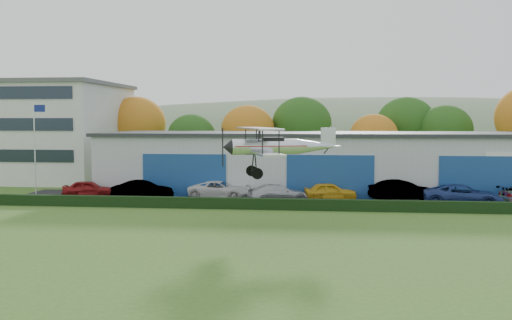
# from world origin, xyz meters

# --- Properties ---
(ground) EXTENTS (300.00, 300.00, 0.00)m
(ground) POSITION_xyz_m (0.00, 0.00, 0.00)
(ground) COLOR #3E631F
(ground) RESTS_ON ground
(apron) EXTENTS (48.00, 9.00, 0.05)m
(apron) POSITION_xyz_m (3.00, 21.00, 0.03)
(apron) COLOR black
(apron) RESTS_ON ground
(hedge) EXTENTS (46.00, 0.60, 0.80)m
(hedge) POSITION_xyz_m (3.00, 16.20, 0.40)
(hedge) COLOR black
(hedge) RESTS_ON ground
(hangar) EXTENTS (40.60, 12.60, 5.30)m
(hangar) POSITION_xyz_m (5.00, 27.98, 2.66)
(hangar) COLOR #B2B7BC
(hangar) RESTS_ON ground
(office_block) EXTENTS (20.60, 15.60, 10.40)m
(office_block) POSITION_xyz_m (-28.00, 35.00, 5.21)
(office_block) COLOR silver
(office_block) RESTS_ON ground
(flagpole) EXTENTS (1.05, 0.10, 8.00)m
(flagpole) POSITION_xyz_m (-19.88, 22.00, 4.78)
(flagpole) COLOR silver
(flagpole) RESTS_ON ground
(tree_belt) EXTENTS (75.70, 13.22, 10.12)m
(tree_belt) POSITION_xyz_m (0.85, 40.62, 5.61)
(tree_belt) COLOR #3D2614
(tree_belt) RESTS_ON ground
(distant_hills) EXTENTS (430.00, 196.00, 56.00)m
(distant_hills) POSITION_xyz_m (-4.38, 140.00, -13.05)
(distant_hills) COLOR #4C6642
(distant_hills) RESTS_ON ground
(car_0) EXTENTS (4.38, 2.49, 1.40)m
(car_0) POSITION_xyz_m (-14.76, 20.72, 0.75)
(car_0) COLOR maroon
(car_0) RESTS_ON apron
(car_1) EXTENTS (4.83, 1.94, 1.56)m
(car_1) POSITION_xyz_m (-9.80, 19.55, 0.83)
(car_1) COLOR gray
(car_1) RESTS_ON apron
(car_2) EXTENTS (5.29, 2.85, 1.41)m
(car_2) POSITION_xyz_m (-3.88, 21.28, 0.75)
(car_2) COLOR silver
(car_2) RESTS_ON apron
(car_3) EXTENTS (5.17, 3.50, 1.39)m
(car_3) POSITION_xyz_m (0.97, 19.69, 0.74)
(car_3) COLOR silver
(car_3) RESTS_ON apron
(car_4) EXTENTS (4.39, 2.29, 1.43)m
(car_4) POSITION_xyz_m (5.01, 21.18, 0.76)
(car_4) COLOR gold
(car_4) RESTS_ON apron
(car_5) EXTENTS (5.30, 2.99, 1.65)m
(car_5) POSITION_xyz_m (10.63, 21.62, 0.88)
(car_5) COLOR gray
(car_5) RESTS_ON apron
(car_6) EXTENTS (5.94, 3.32, 1.57)m
(car_6) POSITION_xyz_m (14.76, 19.32, 0.84)
(car_6) COLOR navy
(car_6) RESTS_ON apron
(biplane) EXTENTS (6.86, 7.76, 2.91)m
(biplane) POSITION_xyz_m (1.59, 8.78, 4.95)
(biplane) COLOR silver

